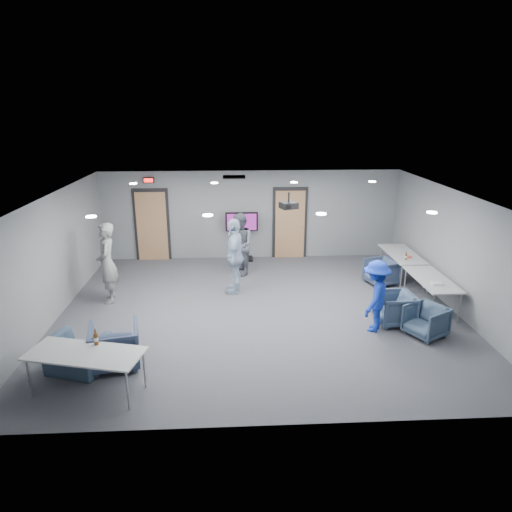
{
  "coord_description": "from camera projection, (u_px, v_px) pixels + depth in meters",
  "views": [
    {
      "loc": [
        -0.58,
        -9.61,
        4.47
      ],
      "look_at": [
        -0.03,
        0.42,
        1.2
      ],
      "focal_mm": 32.0,
      "sensor_mm": 36.0,
      "label": 1
    }
  ],
  "objects": [
    {
      "name": "chair_front_b",
      "position": [
        75.0,
        355.0,
        8.04
      ],
      "size": [
        1.2,
        1.12,
        0.64
      ],
      "primitive_type": "imported",
      "rotation": [
        0.0,
        0.0,
        2.82
      ],
      "color": "#35495C",
      "rests_on": "floor"
    },
    {
      "name": "wall_right",
      "position": [
        456.0,
        252.0,
        10.35
      ],
      "size": [
        0.02,
        8.0,
        2.7
      ],
      "primitive_type": "cube",
      "color": "slate",
      "rests_on": "floor"
    },
    {
      "name": "person_a",
      "position": [
        107.0,
        263.0,
        10.79
      ],
      "size": [
        0.6,
        0.79,
        1.94
      ],
      "primitive_type": "imported",
      "rotation": [
        0.0,
        0.0,
        -1.37
      ],
      "color": "gray",
      "rests_on": "floor"
    },
    {
      "name": "downlights",
      "position": [
        259.0,
        196.0,
        9.7
      ],
      "size": [
        6.18,
        3.78,
        0.02
      ],
      "color": "white",
      "rests_on": "ceiling"
    },
    {
      "name": "person_b",
      "position": [
        240.0,
        245.0,
        12.59
      ],
      "size": [
        0.88,
        1.0,
        1.74
      ],
      "primitive_type": "imported",
      "rotation": [
        0.0,
        0.0,
        -1.28
      ],
      "color": "slate",
      "rests_on": "floor"
    },
    {
      "name": "table_right_a",
      "position": [
        402.0,
        255.0,
        12.29
      ],
      "size": [
        0.76,
        1.83,
        0.73
      ],
      "rotation": [
        0.0,
        0.0,
        1.57
      ],
      "color": "#ACAFB0",
      "rests_on": "floor"
    },
    {
      "name": "floor",
      "position": [
        258.0,
        311.0,
        10.53
      ],
      "size": [
        9.0,
        9.0,
        0.0
      ],
      "primitive_type": "plane",
      "color": "#3D3F45",
      "rests_on": "ground"
    },
    {
      "name": "wall_back",
      "position": [
        251.0,
        215.0,
        13.91
      ],
      "size": [
        9.0,
        0.02,
        2.7
      ],
      "primitive_type": "cube",
      "color": "slate",
      "rests_on": "floor"
    },
    {
      "name": "bottle_front",
      "position": [
        96.0,
        339.0,
        7.53
      ],
      "size": [
        0.07,
        0.07,
        0.28
      ],
      "color": "#5A330F",
      "rests_on": "table_front_left"
    },
    {
      "name": "table_right_b",
      "position": [
        432.0,
        280.0,
        10.49
      ],
      "size": [
        0.75,
        1.79,
        0.73
      ],
      "rotation": [
        0.0,
        0.0,
        1.57
      ],
      "color": "#ACAFB0",
      "rests_on": "floor"
    },
    {
      "name": "hvac_diffuser",
      "position": [
        234.0,
        177.0,
        12.34
      ],
      "size": [
        0.6,
        0.6,
        0.03
      ],
      "primitive_type": "cube",
      "color": "black",
      "rests_on": "ceiling"
    },
    {
      "name": "bottle_right",
      "position": [
        406.0,
        257.0,
        11.76
      ],
      "size": [
        0.06,
        0.06,
        0.22
      ],
      "color": "#5A330F",
      "rests_on": "table_right_a"
    },
    {
      "name": "wall_front",
      "position": [
        276.0,
        344.0,
        6.32
      ],
      "size": [
        9.0,
        0.02,
        2.7
      ],
      "primitive_type": "cube",
      "color": "slate",
      "rests_on": "floor"
    },
    {
      "name": "chair_front_a",
      "position": [
        115.0,
        346.0,
        8.2
      ],
      "size": [
        1.0,
        1.02,
        0.79
      ],
      "primitive_type": "imported",
      "rotation": [
        0.0,
        0.0,
        3.35
      ],
      "color": "#384461",
      "rests_on": "floor"
    },
    {
      "name": "ceiling",
      "position": [
        259.0,
        195.0,
        9.7
      ],
      "size": [
        9.0,
        9.0,
        0.0
      ],
      "primitive_type": "plane",
      "rotation": [
        3.14,
        0.0,
        0.0
      ],
      "color": "silver",
      "rests_on": "wall_back"
    },
    {
      "name": "person_c",
      "position": [
        235.0,
        256.0,
        11.37
      ],
      "size": [
        0.59,
        1.16,
        1.91
      ],
      "primitive_type": "imported",
      "rotation": [
        0.0,
        0.0,
        -1.68
      ],
      "color": "#A4B9D3",
      "rests_on": "floor"
    },
    {
      "name": "chair_right_b",
      "position": [
        395.0,
        308.0,
        9.83
      ],
      "size": [
        0.8,
        0.78,
        0.7
      ],
      "primitive_type": "imported",
      "rotation": [
        0.0,
        0.0,
        -1.53
      ],
      "color": "#394B63",
      "rests_on": "floor"
    },
    {
      "name": "tv_stand",
      "position": [
        242.0,
        233.0,
        13.81
      ],
      "size": [
        0.98,
        0.46,
        1.5
      ],
      "color": "black",
      "rests_on": "floor"
    },
    {
      "name": "chair_right_c",
      "position": [
        426.0,
        321.0,
        9.3
      ],
      "size": [
        0.97,
        0.96,
        0.65
      ],
      "primitive_type": "imported",
      "rotation": [
        0.0,
        0.0,
        -1.06
      ],
      "color": "#394C63",
      "rests_on": "floor"
    },
    {
      "name": "door_left",
      "position": [
        152.0,
        226.0,
        13.8
      ],
      "size": [
        1.06,
        0.17,
        2.24
      ],
      "color": "black",
      "rests_on": "wall_back"
    },
    {
      "name": "chair_right_a",
      "position": [
        381.0,
        272.0,
        12.05
      ],
      "size": [
        0.93,
        0.92,
        0.68
      ],
      "primitive_type": "imported",
      "rotation": [
        0.0,
        0.0,
        -1.26
      ],
      "color": "#384661",
      "rests_on": "floor"
    },
    {
      "name": "snack_box",
      "position": [
        408.0,
        257.0,
        11.95
      ],
      "size": [
        0.17,
        0.13,
        0.04
      ],
      "primitive_type": "cube",
      "rotation": [
        0.0,
        0.0,
        -0.16
      ],
      "color": "#CA4232",
      "rests_on": "table_right_a"
    },
    {
      "name": "wall_left",
      "position": [
        52.0,
        259.0,
        9.88
      ],
      "size": [
        0.02,
        8.0,
        2.7
      ],
      "primitive_type": "cube",
      "color": "slate",
      "rests_on": "floor"
    },
    {
      "name": "exit_sign",
      "position": [
        149.0,
        180.0,
        13.36
      ],
      "size": [
        0.32,
        0.08,
        0.16
      ],
      "color": "black",
      "rests_on": "wall_back"
    },
    {
      "name": "wrapper",
      "position": [
        437.0,
        284.0,
        10.11
      ],
      "size": [
        0.23,
        0.17,
        0.05
      ],
      "primitive_type": "cube",
      "rotation": [
        0.0,
        0.0,
        -0.1
      ],
      "color": "silver",
      "rests_on": "table_right_b"
    },
    {
      "name": "table_front_left",
      "position": [
        85.0,
        355.0,
        7.32
      ],
      "size": [
        1.99,
        1.2,
        0.73
      ],
      "rotation": [
        0.0,
        0.0,
        -0.25
      ],
      "color": "#ACAFB0",
      "rests_on": "floor"
    },
    {
      "name": "projector",
      "position": [
        289.0,
        205.0,
        10.14
      ],
      "size": [
        0.43,
        0.4,
        0.36
      ],
      "rotation": [
        0.0,
        0.0,
        0.34
      ],
      "color": "black",
      "rests_on": "ceiling"
    },
    {
      "name": "door_right",
      "position": [
        290.0,
        224.0,
        14.02
      ],
      "size": [
        1.06,
        0.17,
        2.24
      ],
      "color": "black",
      "rests_on": "wall_back"
    },
    {
      "name": "person_d",
      "position": [
        375.0,
        296.0,
        9.41
      ],
      "size": [
        1.01,
        1.14,
        1.53
      ],
      "primitive_type": "imported",
      "rotation": [
        0.0,
        0.0,
        -2.14
      ],
      "color": "#1C39BA",
      "rests_on": "floor"
    }
  ]
}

